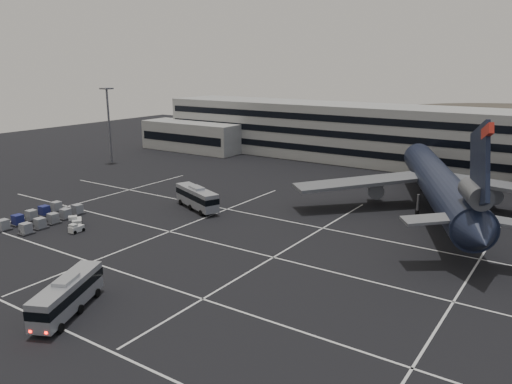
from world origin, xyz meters
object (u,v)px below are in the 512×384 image
Objects in this scene: trijet_main at (439,184)px; bus_far at (197,197)px; bus_near at (67,294)px; uld_cluster at (42,217)px; tug_a at (76,228)px.

trijet_main reaches higher than bus_far.
trijet_main is at bearing -38.05° from bus_far.
bus_near is 37.31m from bus_far.
trijet_main reaches higher than uld_cluster.
tug_a is (-41.41, -38.26, -4.66)m from trijet_main.
trijet_main is at bearing 39.44° from tug_a.
trijet_main reaches higher than tug_a.
tug_a is at bearing -176.76° from bus_far.
bus_near is at bearing -136.38° from bus_far.
bus_far is (-13.17, 34.91, 0.11)m from bus_near.
bus_near is 0.94× the size of bus_far.
tug_a is 0.16× the size of uld_cluster.
bus_near reaches higher than uld_cluster.
bus_far is at bearing 85.56° from bus_near.
bus_near is at bearing -41.61° from tug_a.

